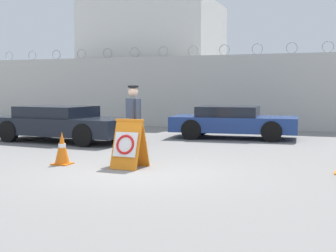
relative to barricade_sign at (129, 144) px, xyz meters
The scene contains 8 objects.
ground_plane 0.75m from the barricade_sign, 53.31° to the right, with size 90.00×90.00×0.00m, color gray.
perimeter_wall 10.78m from the barricade_sign, 88.32° to the left, with size 36.00×0.30×3.63m.
building_block 15.64m from the barricade_sign, 109.49° to the left, with size 6.75×5.31×6.24m.
barricade_sign is the anchor object (origin of this frame).
security_guard 0.84m from the barricade_sign, 105.46° to the left, with size 0.51×0.66×1.80m.
traffic_cone_near 1.65m from the barricade_sign, behind, with size 0.39×0.39×0.75m.
parked_car_front_coupe 5.76m from the barricade_sign, 137.17° to the left, with size 4.89×2.36×1.16m.
parked_car_rear_sedan 6.89m from the barricade_sign, 83.01° to the left, with size 4.41×2.20×1.11m.
Camera 1 is at (3.94, -8.79, 1.74)m, focal length 50.00 mm.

